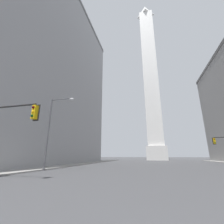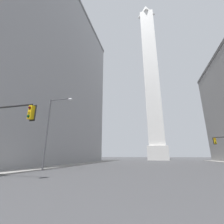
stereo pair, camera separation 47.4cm
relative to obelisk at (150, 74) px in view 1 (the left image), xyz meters
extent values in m
cube|color=gray|center=(-17.44, -40.16, -38.06)|extent=(5.00, 75.31, 0.15)
cube|color=#9E9EA0|center=(-29.84, -37.78, -17.83)|extent=(24.38, 42.07, 40.60)
cube|color=slate|center=(-29.84, -37.78, 2.92)|extent=(24.62, 42.49, 0.90)
cube|color=silver|center=(0.00, 0.00, -35.45)|extent=(7.81, 7.81, 5.37)
cube|color=white|center=(0.00, 0.00, 0.61)|extent=(6.25, 6.25, 66.73)
pyramid|color=white|center=(0.00, 0.00, 37.41)|extent=(6.25, 6.25, 6.87)
cube|color=#E5B20F|center=(10.19, -29.71, -33.60)|extent=(0.35, 0.35, 1.10)
cube|color=black|center=(10.19, -29.53, -33.60)|extent=(0.58, 0.05, 1.32)
sphere|color=#410907|center=(10.18, -29.90, -33.26)|extent=(0.22, 0.22, 0.22)
sphere|color=yellow|center=(10.18, -29.90, -33.60)|extent=(0.22, 0.22, 0.22)
sphere|color=#073410|center=(10.18, -29.90, -33.95)|extent=(0.22, 0.22, 0.22)
cylinder|color=black|center=(-13.06, -54.42, -32.48)|extent=(4.46, 0.14, 0.14)
cube|color=#E5B20F|center=(-10.83, -54.42, -33.15)|extent=(0.37, 0.37, 1.10)
cube|color=black|center=(-10.81, -54.24, -33.15)|extent=(0.58, 0.09, 1.32)
sphere|color=#410907|center=(-10.85, -54.60, -32.81)|extent=(0.22, 0.22, 0.22)
sphere|color=yellow|center=(-10.85, -54.60, -33.15)|extent=(0.22, 0.22, 0.22)
sphere|color=#073410|center=(-10.85, -54.60, -33.49)|extent=(0.22, 0.22, 0.22)
cylinder|color=#4C4C51|center=(-14.89, -47.20, -33.55)|extent=(0.20, 0.20, 9.17)
cylinder|color=#4C4C51|center=(-13.40, -47.20, -29.12)|extent=(2.98, 0.12, 0.12)
sphere|color=#4C4C51|center=(-14.89, -47.20, -29.12)|extent=(0.20, 0.20, 0.20)
ellipsoid|color=silver|center=(-11.91, -47.20, -29.24)|extent=(0.64, 0.36, 0.26)
camera|label=1|loc=(-2.25, -63.83, -36.42)|focal=24.00mm
camera|label=2|loc=(-1.79, -63.71, -36.42)|focal=24.00mm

